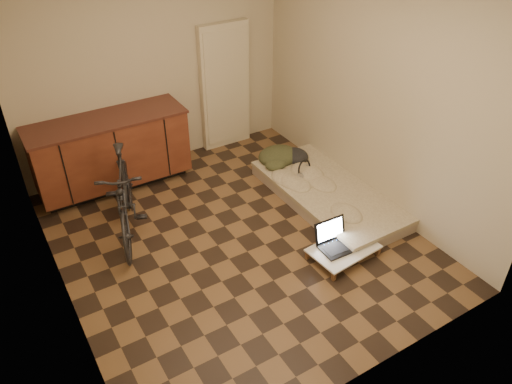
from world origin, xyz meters
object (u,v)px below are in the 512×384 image
futon (329,194)px  laptop (335,242)px  bicycle (124,192)px  lap_desk (343,249)px

futon → laptop: 0.98m
bicycle → futon: bicycle is taller
bicycle → laptop: bearing=-22.0°
lap_desk → laptop: 0.11m
futon → laptop: bearing=-124.6°
lap_desk → laptop: bearing=119.4°
bicycle → lap_desk: bearing=-22.6°
bicycle → laptop: (1.67, -1.46, -0.35)m
bicycle → laptop: bicycle is taller
futon → bicycle: bearing=163.4°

